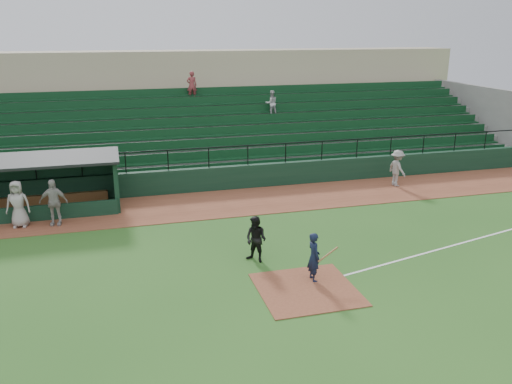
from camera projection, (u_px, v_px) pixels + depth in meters
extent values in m
plane|color=#28571C|center=(296.00, 276.00, 17.38)|extent=(90.00, 90.00, 0.00)
cube|color=brown|center=(239.00, 202.00, 24.74)|extent=(40.00, 4.00, 0.03)
cube|color=brown|center=(307.00, 289.00, 16.45)|extent=(3.00, 3.00, 0.03)
cube|color=white|center=(480.00, 238.00, 20.50)|extent=(17.49, 4.44, 0.01)
cube|color=black|center=(229.00, 178.00, 26.59)|extent=(36.00, 0.35, 1.20)
cylinder|color=black|center=(228.00, 147.00, 26.12)|extent=(36.00, 0.06, 0.06)
cube|color=slate|center=(210.00, 136.00, 30.75)|extent=(36.00, 9.00, 3.60)
cube|color=#0F381B|center=(212.00, 130.00, 30.16)|extent=(34.56, 8.00, 4.05)
cube|color=slate|center=(475.00, 118.00, 35.25)|extent=(0.35, 9.50, 4.20)
cube|color=tan|center=(192.00, 98.00, 36.32)|extent=(38.00, 3.00, 6.40)
cube|color=slate|center=(197.00, 94.00, 34.33)|extent=(36.00, 2.00, 0.20)
imported|color=beige|center=(271.00, 103.00, 31.99)|extent=(0.74, 0.58, 1.52)
imported|color=maroon|center=(192.00, 85.00, 32.40)|extent=(0.62, 0.41, 1.71)
cube|color=black|center=(20.00, 180.00, 24.15)|extent=(8.50, 0.20, 2.30)
cube|color=black|center=(116.00, 181.00, 24.03)|extent=(0.20, 2.60, 2.30)
cube|color=black|center=(12.00, 161.00, 22.60)|extent=(8.90, 3.20, 0.12)
cube|color=olive|center=(21.00, 201.00, 24.05)|extent=(7.65, 0.40, 0.50)
cube|color=black|center=(13.00, 215.00, 21.95)|extent=(8.50, 0.12, 0.70)
imported|color=black|center=(314.00, 257.00, 16.83)|extent=(0.43, 0.62, 1.64)
cylinder|color=olive|center=(328.00, 254.00, 16.71)|extent=(0.79, 0.34, 0.35)
imported|color=black|center=(256.00, 239.00, 18.23)|extent=(1.00, 1.01, 1.65)
imported|color=gray|center=(397.00, 168.00, 26.98)|extent=(0.84, 1.29, 1.87)
imported|color=#A39E98|center=(54.00, 202.00, 21.55)|extent=(1.21, 0.67, 1.95)
imported|color=#A39D98|center=(18.00, 204.00, 21.35)|extent=(1.01, 0.72, 1.94)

